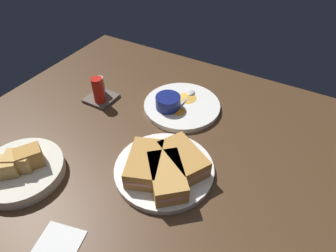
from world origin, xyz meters
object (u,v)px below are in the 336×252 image
object	(u,v)px
sandwich_half_far	(167,176)
ramekin_light_gravy	(168,102)
condiment_caddy	(100,92)
bread_basket_rear	(21,169)
spoon_by_dark_ramekin	(168,173)
plate_chips_companion	(182,106)
sandwich_half_extra	(183,159)
spoon_by_gravy_ramekin	(189,95)
sandwich_half_near	(145,163)
ramekin_dark_sauce	(187,162)
plate_sandwich_main	(164,169)

from	to	relation	value
sandwich_half_far	ramekin_light_gravy	bearing A→B (deg)	29.28
condiment_caddy	bread_basket_rear	bearing A→B (deg)	-174.57
spoon_by_dark_ramekin	plate_chips_companion	xyz separation A→B (cm)	(26.63, 9.99, -1.16)
sandwich_half_extra	spoon_by_dark_ramekin	xyz separation A→B (cm)	(-4.24, 2.02, -2.04)
sandwich_half_extra	ramekin_light_gravy	bearing A→B (deg)	38.71
plate_chips_companion	spoon_by_gravy_ramekin	distance (cm)	5.20
sandwich_half_extra	spoon_by_dark_ramekin	size ratio (longest dim) A/B	1.74
sandwich_half_far	sandwich_half_extra	size ratio (longest dim) A/B	0.98
sandwich_half_near	ramekin_dark_sauce	bearing A→B (deg)	-56.17
ramekin_dark_sauce	condiment_caddy	bearing A→B (deg)	71.36
ramekin_light_gravy	condiment_caddy	world-z (taller)	condiment_caddy
plate_chips_companion	ramekin_light_gravy	bearing A→B (deg)	140.19
ramekin_dark_sauce	condiment_caddy	distance (cm)	40.40
plate_sandwich_main	ramekin_dark_sauce	bearing A→B (deg)	-60.29
sandwich_half_far	sandwich_half_extra	world-z (taller)	same
sandwich_half_near	condiment_caddy	xyz separation A→B (cm)	(18.72, 29.62, -0.59)
plate_chips_companion	spoon_by_gravy_ramekin	world-z (taller)	spoon_by_gravy_ramekin
sandwich_half_near	bread_basket_rear	xyz separation A→B (cm)	(-15.51, 26.37, -1.64)
sandwich_half_extra	spoon_by_gravy_ramekin	xyz separation A→B (cm)	(27.45, 12.00, -2.04)
ramekin_light_gravy	condiment_caddy	xyz separation A→B (cm)	(-6.03, 22.05, -0.34)
sandwich_half_near	bread_basket_rear	world-z (taller)	bread_basket_rear
plate_sandwich_main	spoon_by_dark_ramekin	distance (cm)	2.42
sandwich_half_far	plate_chips_companion	xyz separation A→B (cm)	(29.12, 11.27, -3.20)
plate_sandwich_main	bread_basket_rear	bearing A→B (deg)	121.58
sandwich_half_far	condiment_caddy	bearing A→B (deg)	61.84
plate_sandwich_main	sandwich_half_far	bearing A→B (deg)	-141.29
plate_chips_companion	spoon_by_gravy_ramekin	xyz separation A→B (cm)	(5.07, -0.01, 1.16)
condiment_caddy	spoon_by_dark_ramekin	bearing A→B (deg)	-115.82
plate_sandwich_main	spoon_by_gravy_ramekin	distance (cm)	31.57
sandwich_half_near	spoon_by_gravy_ramekin	xyz separation A→B (cm)	(33.45, 4.53, -2.04)
ramekin_dark_sauce	bread_basket_rear	bearing A→B (deg)	121.32
sandwich_half_near	ramekin_dark_sauce	size ratio (longest dim) A/B	2.39
sandwich_half_far	ramekin_dark_sauce	bearing A→B (deg)	-16.43
sandwich_half_near	spoon_by_dark_ramekin	bearing A→B (deg)	-72.21
plate_sandwich_main	sandwich_half_near	size ratio (longest dim) A/B	1.69
plate_chips_companion	condiment_caddy	world-z (taller)	condiment_caddy
ramekin_light_gravy	plate_sandwich_main	bearing A→B (deg)	-152.55
ramekin_dark_sauce	bread_basket_rear	distance (cm)	41.03
plate_sandwich_main	plate_chips_companion	size ratio (longest dim) A/B	1.04
sandwich_half_near	sandwich_half_extra	xyz separation A→B (cm)	(5.99, -7.47, 0.00)
sandwich_half_extra	spoon_by_dark_ramekin	distance (cm)	5.12
spoon_by_gravy_ramekin	sandwich_half_extra	bearing A→B (deg)	-156.39
ramekin_dark_sauce	ramekin_light_gravy	xyz separation A→B (cm)	(18.94, 16.23, -0.06)
bread_basket_rear	plate_chips_companion	bearing A→B (deg)	-26.44
spoon_by_dark_ramekin	sandwich_half_near	bearing A→B (deg)	107.79
ramekin_dark_sauce	ramekin_light_gravy	bearing A→B (deg)	40.58
spoon_by_gravy_ramekin	condiment_caddy	size ratio (longest dim) A/B	1.04
bread_basket_rear	sandwich_half_extra	bearing A→B (deg)	-57.57
plate_sandwich_main	plate_chips_companion	bearing A→B (deg)	18.06
sandwich_half_near	plate_chips_companion	bearing A→B (deg)	9.09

